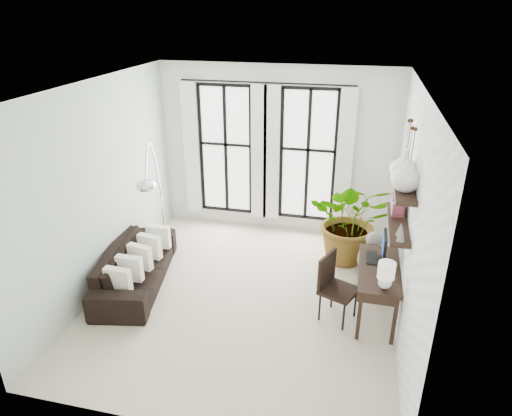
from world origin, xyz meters
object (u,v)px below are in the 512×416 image
(plant, at_px, (352,220))
(buddha, at_px, (371,262))
(sofa, at_px, (136,266))
(desk, at_px, (379,273))
(desk_chair, at_px, (333,283))
(arc_lamp, at_px, (152,169))

(plant, xyz_separation_m, buddha, (0.37, -0.67, -0.39))
(sofa, relative_size, desk, 1.66)
(sofa, xyz_separation_m, plant, (3.31, 1.55, 0.44))
(desk_chair, xyz_separation_m, buddha, (0.54, 1.03, -0.18))
(arc_lamp, bearing_deg, buddha, 2.82)
(desk_chair, xyz_separation_m, arc_lamp, (-3.04, 0.85, 1.16))
(buddha, bearing_deg, desk_chair, -117.62)
(buddha, bearing_deg, plant, 119.14)
(plant, height_order, buddha, plant)
(desk, distance_m, buddha, 0.97)
(arc_lamp, bearing_deg, sofa, -98.24)
(sofa, height_order, desk, desk)
(sofa, height_order, plant, plant)
(plant, height_order, desk_chair, plant)
(desk, height_order, desk_chair, desk)
(desk, bearing_deg, sofa, 179.73)
(arc_lamp, height_order, buddha, arc_lamp)
(sofa, distance_m, buddha, 3.79)
(desk, distance_m, desk_chair, 0.64)
(plant, bearing_deg, desk_chair, -95.56)
(desk, xyz_separation_m, desk_chair, (-0.60, -0.13, -0.17))
(plant, bearing_deg, buddha, -60.86)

